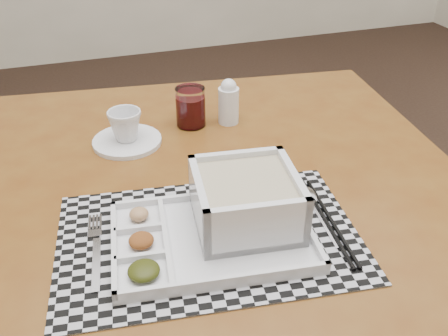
{
  "coord_description": "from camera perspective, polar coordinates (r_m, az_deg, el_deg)",
  "views": [
    {
      "loc": [
        -0.84,
        -1.32,
        1.35
      ],
      "look_at": [
        -0.6,
        -0.61,
        0.88
      ],
      "focal_mm": 40.0,
      "sensor_mm": 36.0,
      "label": 1
    }
  ],
  "objects": [
    {
      "name": "dining_table",
      "position": [
        0.98,
        -3.09,
        -7.17
      ],
      "size": [
        1.21,
        1.21,
        0.81
      ],
      "color": "#582D10",
      "rests_on": "ground"
    },
    {
      "name": "serving_tray",
      "position": [
        0.82,
        1.28,
        -5.04
      ],
      "size": [
        0.35,
        0.26,
        0.1
      ],
      "color": "silver",
      "rests_on": "placemat"
    },
    {
      "name": "saucer",
      "position": [
        1.11,
        -11.0,
        3.03
      ],
      "size": [
        0.15,
        0.15,
        0.01
      ],
      "primitive_type": "cylinder",
      "color": "silver",
      "rests_on": "dining_table"
    },
    {
      "name": "creamer_bottle",
      "position": [
        1.16,
        0.52,
        7.56
      ],
      "size": [
        0.05,
        0.05,
        0.11
      ],
      "color": "silver",
      "rests_on": "dining_table"
    },
    {
      "name": "spoon",
      "position": [
        0.92,
        9.85,
        -3.45
      ],
      "size": [
        0.04,
        0.18,
        0.01
      ],
      "color": "silver",
      "rests_on": "placemat"
    },
    {
      "name": "fork",
      "position": [
        0.83,
        -14.59,
        -8.9
      ],
      "size": [
        0.04,
        0.19,
        0.0
      ],
      "color": "silver",
      "rests_on": "placemat"
    },
    {
      "name": "juice_glass",
      "position": [
        1.15,
        -3.84,
        6.81
      ],
      "size": [
        0.07,
        0.07,
        0.09
      ],
      "color": "white",
      "rests_on": "dining_table"
    },
    {
      "name": "placemat",
      "position": [
        0.83,
        -1.75,
        -7.91
      ],
      "size": [
        0.53,
        0.38,
        0.0
      ],
      "primitive_type": "cube",
      "rotation": [
        0.0,
        0.0,
        -0.13
      ],
      "color": "#A4A4AB",
      "rests_on": "dining_table"
    },
    {
      "name": "cup",
      "position": [
        1.09,
        -11.21,
        4.8
      ],
      "size": [
        0.08,
        0.08,
        0.07
      ],
      "primitive_type": "imported",
      "rotation": [
        0.0,
        0.0,
        0.12
      ],
      "color": "silver",
      "rests_on": "saucer"
    },
    {
      "name": "chopsticks",
      "position": [
        0.88,
        11.85,
        -5.89
      ],
      "size": [
        0.05,
        0.24,
        0.01
      ],
      "color": "black",
      "rests_on": "placemat"
    },
    {
      "name": "floor",
      "position": [
        2.07,
        10.74,
        -9.08
      ],
      "size": [
        5.0,
        5.0,
        0.0
      ],
      "primitive_type": "plane",
      "color": "black",
      "rests_on": "ground"
    }
  ]
}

